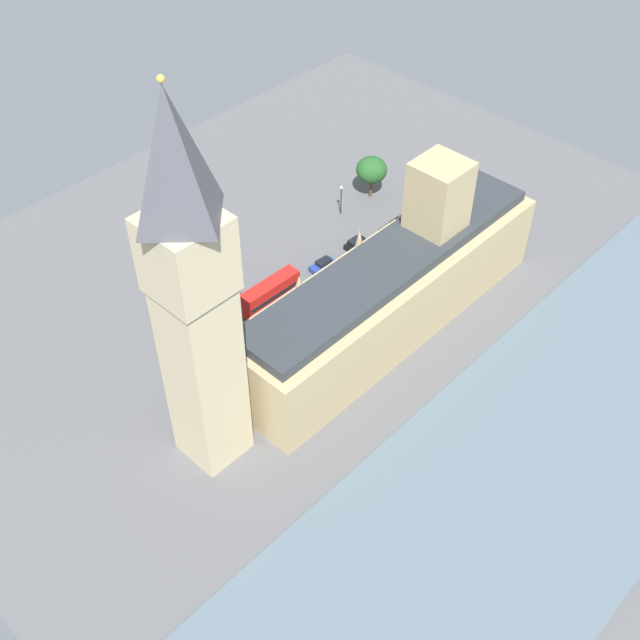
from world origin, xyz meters
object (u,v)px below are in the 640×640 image
(car_black_kerbside, at_px, (355,243))
(double_decker_bus_corner, at_px, (270,293))
(car_silver_far_end, at_px, (397,225))
(plane_tree_near_tower, at_px, (185,271))
(parliament_building, at_px, (394,286))
(car_dark_green_opposite_hall, at_px, (202,340))
(clock_tower, at_px, (192,292))
(plane_tree_by_river_gate, at_px, (372,170))
(car_blue_leading, at_px, (323,265))
(pedestrian_trailing, at_px, (416,245))
(street_lamp_under_trees, at_px, (341,195))
(street_lamp_midblock, at_px, (198,282))

(car_black_kerbside, relative_size, double_decker_bus_corner, 0.40)
(car_silver_far_end, distance_m, plane_tree_near_tower, 39.70)
(parliament_building, height_order, car_dark_green_opposite_hall, parliament_building)
(clock_tower, distance_m, plane_tree_near_tower, 35.52)
(car_black_kerbside, xyz_separation_m, plane_tree_by_river_gate, (8.12, -13.23, 4.76))
(car_blue_leading, bearing_deg, parliament_building, 179.48)
(car_dark_green_opposite_hall, distance_m, pedestrian_trailing, 40.98)
(parliament_building, relative_size, plane_tree_by_river_gate, 6.87)
(car_blue_leading, bearing_deg, street_lamp_under_trees, -51.99)
(street_lamp_midblock, bearing_deg, pedestrian_trailing, -115.81)
(car_black_kerbside, height_order, plane_tree_near_tower, plane_tree_near_tower)
(parliament_building, xyz_separation_m, plane_tree_by_river_gate, (24.44, -23.20, -1.74))
(car_silver_far_end, relative_size, plane_tree_near_tower, 0.47)
(plane_tree_by_river_gate, distance_m, street_lamp_under_trees, 8.00)
(car_blue_leading, xyz_separation_m, pedestrian_trailing, (-7.78, -14.86, -0.20))
(car_blue_leading, relative_size, pedestrian_trailing, 3.08)
(clock_tower, relative_size, car_black_kerbside, 12.60)
(street_lamp_under_trees, bearing_deg, car_silver_far_end, -160.41)
(car_dark_green_opposite_hall, xyz_separation_m, plane_tree_by_river_gate, (6.97, -46.36, 4.76))
(parliament_building, distance_m, pedestrian_trailing, 20.09)
(plane_tree_near_tower, relative_size, street_lamp_midblock, 1.66)
(clock_tower, distance_m, pedestrian_trailing, 58.13)
(car_silver_far_end, xyz_separation_m, plane_tree_by_river_gate, (9.90, -4.27, 4.76))
(car_blue_leading, xyz_separation_m, street_lamp_under_trees, (8.21, -13.34, 3.28))
(clock_tower, relative_size, double_decker_bus_corner, 5.01)
(parliament_building, distance_m, clock_tower, 39.75)
(car_dark_green_opposite_hall, bearing_deg, street_lamp_under_trees, -76.70)
(car_dark_green_opposite_hall, bearing_deg, plane_tree_by_river_gate, -78.69)
(car_dark_green_opposite_hall, bearing_deg, double_decker_bus_corner, -93.14)
(double_decker_bus_corner, relative_size, plane_tree_near_tower, 1.13)
(pedestrian_trailing, height_order, street_lamp_under_trees, street_lamp_under_trees)
(car_black_kerbside, distance_m, plane_tree_near_tower, 30.74)
(pedestrian_trailing, distance_m, street_lamp_under_trees, 16.44)
(car_silver_far_end, height_order, street_lamp_under_trees, street_lamp_under_trees)
(pedestrian_trailing, relative_size, street_lamp_midblock, 0.27)
(parliament_building, relative_size, car_black_kerbside, 13.20)
(plane_tree_near_tower, bearing_deg, clock_tower, 147.07)
(car_silver_far_end, bearing_deg, car_black_kerbside, -101.29)
(plane_tree_by_river_gate, bearing_deg, car_dark_green_opposite_hall, 98.55)
(plane_tree_near_tower, xyz_separation_m, plane_tree_by_river_gate, (-1.48, -41.87, -0.92))
(car_dark_green_opposite_hall, distance_m, plane_tree_near_tower, 11.13)
(plane_tree_by_river_gate, xyz_separation_m, street_lamp_under_trees, (0.20, 7.86, -1.48))
(double_decker_bus_corner, bearing_deg, car_silver_far_end, -91.87)
(double_decker_bus_corner, relative_size, street_lamp_under_trees, 1.78)
(car_blue_leading, height_order, street_lamp_under_trees, street_lamp_under_trees)
(double_decker_bus_corner, relative_size, car_dark_green_opposite_hall, 2.58)
(car_silver_far_end, relative_size, car_blue_leading, 0.93)
(double_decker_bus_corner, bearing_deg, street_lamp_midblock, 38.83)
(parliament_building, bearing_deg, car_black_kerbside, -31.40)
(double_decker_bus_corner, bearing_deg, plane_tree_near_tower, 42.12)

